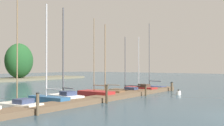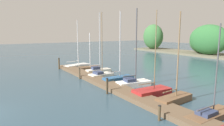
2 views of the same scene
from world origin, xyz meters
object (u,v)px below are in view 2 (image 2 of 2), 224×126
sailboat_4 (119,78)px  mooring_piling_2 (107,86)px  sailboat_1 (90,67)px  sailboat_7 (175,98)px  sailboat_2 (99,70)px  mooring_piling_3 (159,113)px  sailboat_5 (134,82)px  sailboat_8 (212,114)px  sailboat_3 (101,74)px  sailboat_6 (153,92)px  mooring_piling_0 (59,64)px  sailboat_0 (78,65)px  mooring_piling_1 (80,73)px

sailboat_4 → mooring_piling_2: sailboat_4 is taller
sailboat_1 → mooring_piling_2: size_ratio=3.69×
sailboat_7 → sailboat_4: bearing=85.7°
sailboat_2 → mooring_piling_3: (13.82, -3.55, 0.05)m
sailboat_1 → sailboat_5: 10.25m
sailboat_1 → sailboat_8: 18.51m
sailboat_3 → sailboat_7: 10.14m
sailboat_4 → sailboat_7: 7.26m
sailboat_4 → sailboat_6: size_ratio=1.05×
mooring_piling_0 → sailboat_5: bearing=15.1°
sailboat_6 → sailboat_7: (2.03, 0.28, 0.02)m
sailboat_2 → mooring_piling_0: size_ratio=4.72×
sailboat_1 → sailboat_3: 5.44m
sailboat_2 → sailboat_3: size_ratio=1.02×
sailboat_0 → sailboat_8: 20.69m
mooring_piling_0 → mooring_piling_3: mooring_piling_0 is taller
sailboat_6 → mooring_piling_3: sailboat_6 is taller
sailboat_3 → sailboat_0: bearing=83.2°
sailboat_2 → mooring_piling_3: bearing=-99.8°
sailboat_1 → mooring_piling_1: size_ratio=4.00×
mooring_piling_2 → sailboat_0: bearing=167.5°
mooring_piling_0 → sailboat_0: bearing=88.9°
sailboat_7 → mooring_piling_0: size_ratio=4.15×
sailboat_1 → sailboat_7: size_ratio=0.77×
sailboat_2 → mooring_piling_0: sailboat_2 is taller
sailboat_0 → sailboat_4: bearing=-100.9°
sailboat_4 → sailboat_6: (5.23, -0.22, -0.10)m
mooring_piling_0 → sailboat_6: bearing=10.2°
sailboat_5 → sailboat_7: size_ratio=1.11×
mooring_piling_1 → sailboat_2: bearing=114.9°
sailboat_0 → sailboat_5: 12.46m
sailboat_4 → sailboat_7: sailboat_4 is taller
mooring_piling_3 → sailboat_1: bearing=167.3°
sailboat_3 → mooring_piling_0: bearing=103.5°
sailboat_3 → mooring_piling_3: 12.02m
sailboat_4 → mooring_piling_1: size_ratio=5.70×
mooring_piling_3 → sailboat_0: bearing=171.2°
sailboat_4 → mooring_piling_2: bearing=-138.5°
sailboat_2 → sailboat_5: (7.04, 0.01, -0.02)m
sailboat_5 → mooring_piling_1: 6.43m
mooring_piling_0 → mooring_piling_1: size_ratio=1.25×
mooring_piling_0 → mooring_piling_1: mooring_piling_0 is taller
sailboat_7 → mooring_piling_0: sailboat_7 is taller
sailboat_0 → sailboat_4: 10.38m
sailboat_1 → sailboat_2: sailboat_2 is taller
sailboat_4 → sailboat_5: sailboat_5 is taller
sailboat_0 → sailboat_4: (10.38, 0.28, 0.13)m
mooring_piling_2 → mooring_piling_1: bearing=178.0°
sailboat_1 → sailboat_5: (10.25, -0.26, 0.14)m
sailboat_5 → mooring_piling_3: sailboat_5 is taller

